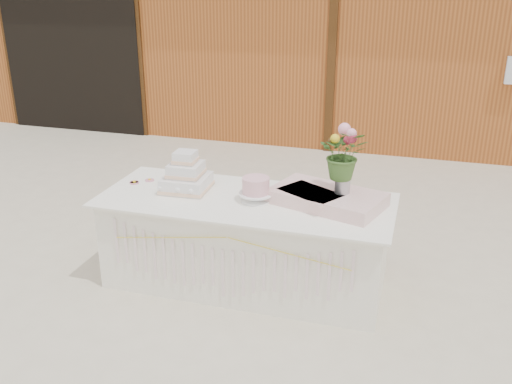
% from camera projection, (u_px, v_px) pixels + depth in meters
% --- Properties ---
extents(ground, '(80.00, 80.00, 0.00)m').
position_uv_depth(ground, '(246.00, 282.00, 4.92)').
color(ground, beige).
rests_on(ground, ground).
extents(barn, '(12.60, 4.60, 3.30)m').
position_uv_depth(barn, '(352.00, 22.00, 9.65)').
color(barn, '#AA5B23').
rests_on(barn, ground).
extents(cake_table, '(2.40, 1.00, 0.77)m').
position_uv_depth(cake_table, '(246.00, 242.00, 4.77)').
color(cake_table, white).
rests_on(cake_table, ground).
extents(wedding_cake, '(0.39, 0.39, 0.34)m').
position_uv_depth(wedding_cake, '(186.00, 177.00, 4.79)').
color(wedding_cake, white).
rests_on(wedding_cake, cake_table).
extents(pink_cake_stand, '(0.28, 0.28, 0.20)m').
position_uv_depth(pink_cake_stand, '(256.00, 188.00, 4.56)').
color(pink_cake_stand, white).
rests_on(pink_cake_stand, cake_table).
extents(satin_runner, '(0.97, 0.73, 0.11)m').
position_uv_depth(satin_runner, '(327.00, 198.00, 4.52)').
color(satin_runner, '#FDCFCC').
rests_on(satin_runner, cake_table).
extents(flower_vase, '(0.12, 0.12, 0.16)m').
position_uv_depth(flower_vase, '(343.00, 183.00, 4.44)').
color(flower_vase, '#AAAAAE').
rests_on(flower_vase, satin_runner).
extents(bouquet, '(0.39, 0.34, 0.40)m').
position_uv_depth(bouquet, '(345.00, 148.00, 4.34)').
color(bouquet, '#3A5E25').
rests_on(bouquet, flower_vase).
extents(loose_flowers, '(0.27, 0.42, 0.02)m').
position_uv_depth(loose_flowers, '(138.00, 184.00, 4.94)').
color(loose_flowers, '#D07F95').
rests_on(loose_flowers, cake_table).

